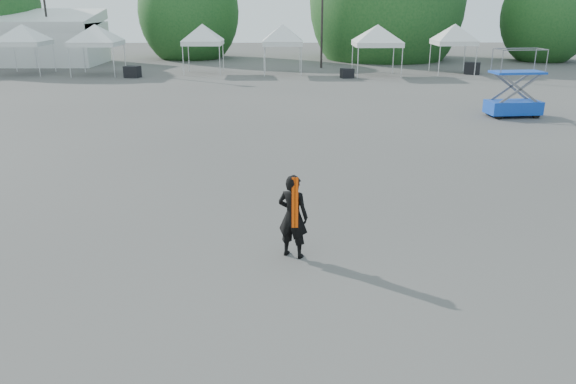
{
  "coord_description": "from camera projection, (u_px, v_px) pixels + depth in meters",
  "views": [
    {
      "loc": [
        -0.2,
        -11.23,
        4.72
      ],
      "look_at": [
        -0.04,
        -1.15,
        1.3
      ],
      "focal_mm": 35.0,
      "sensor_mm": 36.0,
      "label": 1
    }
  ],
  "objects": [
    {
      "name": "man",
      "position": [
        293.0,
        216.0,
        10.74
      ],
      "size": [
        0.72,
        0.61,
        1.66
      ],
      "rotation": [
        0.0,
        0.0,
        2.72
      ],
      "color": "black",
      "rests_on": "ground"
    },
    {
      "name": "crate_mid",
      "position": [
        347.0,
        73.0,
        36.71
      ],
      "size": [
        0.92,
        0.79,
        0.62
      ],
      "primitive_type": "cube",
      "rotation": [
        0.0,
        0.0,
        0.25
      ],
      "color": "black",
      "rests_on": "ground"
    },
    {
      "name": "tree_mid_w",
      "position": [
        189.0,
        12.0,
        48.65
      ],
      "size": [
        4.16,
        4.16,
        6.33
      ],
      "color": "#382314",
      "rests_on": "ground"
    },
    {
      "name": "tent_f",
      "position": [
        378.0,
        29.0,
        37.04
      ],
      "size": [
        4.34,
        4.34,
        3.88
      ],
      "color": "silver",
      "rests_on": "ground"
    },
    {
      "name": "scissor_lift",
      "position": [
        516.0,
        83.0,
        23.9
      ],
      "size": [
        2.32,
        1.31,
        2.88
      ],
      "rotation": [
        0.0,
        0.0,
        0.09
      ],
      "color": "#0D21B3",
      "rests_on": "ground"
    },
    {
      "name": "tree_mid_e",
      "position": [
        387.0,
        1.0,
        47.67
      ],
      "size": [
        5.12,
        5.12,
        7.79
      ],
      "color": "#382314",
      "rests_on": "ground"
    },
    {
      "name": "tent_d",
      "position": [
        202.0,
        28.0,
        38.19
      ],
      "size": [
        3.76,
        3.76,
        3.88
      ],
      "color": "silver",
      "rests_on": "ground"
    },
    {
      "name": "crate_east",
      "position": [
        472.0,
        68.0,
        38.66
      ],
      "size": [
        1.24,
        1.11,
        0.8
      ],
      "primitive_type": "cube",
      "rotation": [
        0.0,
        0.0,
        -0.37
      ],
      "color": "black",
      "rests_on": "ground"
    },
    {
      "name": "tree_far_e",
      "position": [
        547.0,
        16.0,
        46.36
      ],
      "size": [
        3.84,
        3.84,
        5.84
      ],
      "color": "#382314",
      "rests_on": "ground"
    },
    {
      "name": "tent_g",
      "position": [
        455.0,
        28.0,
        38.26
      ],
      "size": [
        3.78,
        3.78,
        3.88
      ],
      "color": "silver",
      "rests_on": "ground"
    },
    {
      "name": "tent_e",
      "position": [
        283.0,
        28.0,
        37.84
      ],
      "size": [
        3.78,
        3.78,
        3.88
      ],
      "color": "silver",
      "rests_on": "ground"
    },
    {
      "name": "marquee",
      "position": [
        3.0,
        39.0,
        44.33
      ],
      "size": [
        15.0,
        6.25,
        4.23
      ],
      "color": "white",
      "rests_on": "ground"
    },
    {
      "name": "tent_b",
      "position": [
        22.0,
        28.0,
        37.79
      ],
      "size": [
        4.18,
        4.18,
        3.88
      ],
      "color": "silver",
      "rests_on": "ground"
    },
    {
      "name": "crate_west",
      "position": [
        132.0,
        72.0,
        36.88
      ],
      "size": [
        1.09,
        0.92,
        0.74
      ],
      "primitive_type": "cube",
      "rotation": [
        0.0,
        0.0,
        -0.2
      ],
      "color": "black",
      "rests_on": "ground"
    },
    {
      "name": "tent_c",
      "position": [
        95.0,
        28.0,
        37.41
      ],
      "size": [
        4.37,
        4.37,
        3.88
      ],
      "color": "silver",
      "rests_on": "ground"
    },
    {
      "name": "ground",
      "position": [
        289.0,
        232.0,
        12.16
      ],
      "size": [
        120.0,
        120.0,
        0.0
      ],
      "primitive_type": "plane",
      "color": "#474442",
      "rests_on": "ground"
    }
  ]
}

